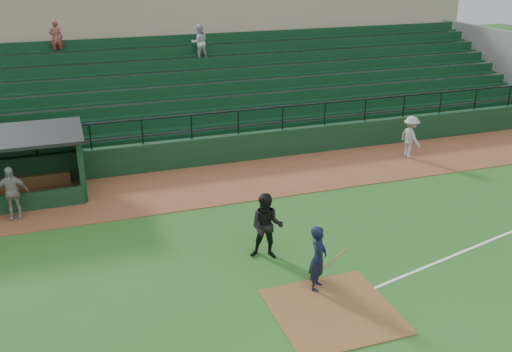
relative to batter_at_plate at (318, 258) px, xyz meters
name	(u,v)px	position (x,y,z in m)	size (l,w,h in m)	color
ground	(317,290)	(-0.05, -0.10, -0.92)	(90.00, 90.00, 0.00)	#22571C
warning_track	(231,182)	(-0.05, 7.90, -0.91)	(40.00, 4.00, 0.03)	brown
home_plate_dirt	(333,311)	(-0.05, -1.10, -0.91)	(3.00, 3.00, 0.03)	brown
stadium_structure	(182,80)	(-0.05, 16.36, 1.38)	(38.00, 13.08, 6.40)	black
batter_at_plate	(318,258)	(0.00, 0.00, 0.00)	(1.18, 0.80, 1.85)	black
umpire	(267,227)	(-0.71, 2.00, 0.09)	(0.98, 0.76, 2.02)	black
runner	(411,137)	(8.06, 8.04, 0.03)	(1.19, 0.68, 1.84)	#A29C97
dugout_player_a	(12,193)	(-7.87, 7.20, 0.02)	(1.07, 0.45, 1.83)	gray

